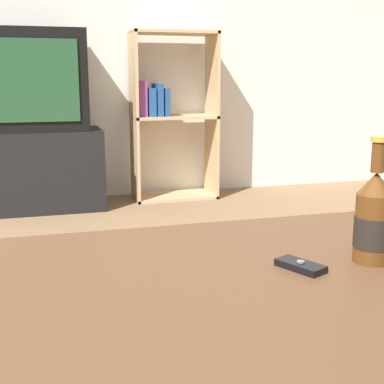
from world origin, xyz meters
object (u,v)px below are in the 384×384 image
object	(u,v)px
television	(32,80)
bookshelf	(168,113)
tv_stand	(38,170)
beer_bottle	(374,219)
cell_phone	(300,266)

from	to	relation	value
television	bookshelf	size ratio (longest dim) A/B	0.57
tv_stand	television	xyz separation A→B (m)	(0.00, -0.00, 0.57)
beer_bottle	bookshelf	bearing A→B (deg)	85.06
tv_stand	cell_phone	distance (m)	2.76
beer_bottle	cell_phone	xyz separation A→B (m)	(-0.16, -0.00, -0.08)
bookshelf	cell_phone	bearing A→B (deg)	-98.16
bookshelf	beer_bottle	bearing A→B (deg)	-94.94
tv_stand	bookshelf	xyz separation A→B (m)	(0.90, 0.08, 0.35)
television	bookshelf	distance (m)	0.93
bookshelf	cell_phone	size ratio (longest dim) A/B	10.87
tv_stand	beer_bottle	distance (m)	2.80
beer_bottle	tv_stand	bearing A→B (deg)	103.73
television	bookshelf	xyz separation A→B (m)	(0.90, 0.08, -0.22)
television	cell_phone	xyz separation A→B (m)	(0.50, -2.70, -0.34)
bookshelf	tv_stand	bearing A→B (deg)	-175.01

